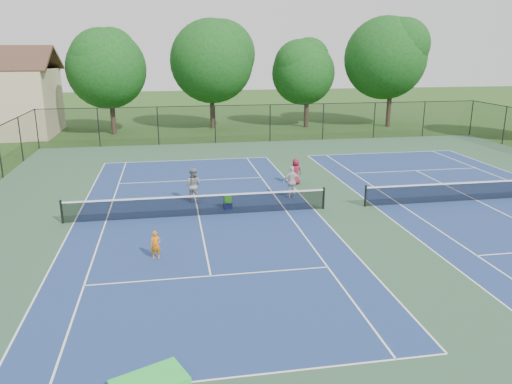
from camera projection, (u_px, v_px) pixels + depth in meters
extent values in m
plane|color=#234716|center=(344.00, 208.00, 24.06)|extent=(140.00, 140.00, 0.00)
cube|color=#2F5438|center=(344.00, 208.00, 24.05)|extent=(36.00, 36.00, 0.01)
cube|color=navy|center=(199.00, 216.00, 22.89)|extent=(10.97, 23.77, 0.00)
cube|color=white|center=(188.00, 160.00, 34.13)|extent=(10.97, 0.06, 0.00)
cube|color=white|center=(231.00, 378.00, 11.65)|extent=(10.97, 0.06, 0.00)
cube|color=white|center=(74.00, 222.00, 21.98)|extent=(0.06, 23.77, 0.00)
cube|color=white|center=(314.00, 209.00, 23.80)|extent=(0.06, 23.77, 0.00)
cube|color=white|center=(106.00, 221.00, 22.21)|extent=(0.06, 23.77, 0.00)
cube|color=white|center=(286.00, 211.00, 23.57)|extent=(0.06, 23.77, 0.00)
cube|color=white|center=(192.00, 180.00, 28.94)|extent=(8.23, 0.06, 0.00)
cube|color=white|center=(211.00, 276.00, 16.84)|extent=(8.23, 0.06, 0.00)
cube|color=white|center=(199.00, 216.00, 22.89)|extent=(0.06, 12.80, 0.00)
cylinder|color=black|center=(62.00, 212.00, 21.76)|extent=(0.10, 0.10, 1.07)
cylinder|color=black|center=(324.00, 198.00, 23.73)|extent=(0.10, 0.10, 1.07)
cube|color=black|center=(198.00, 206.00, 22.76)|extent=(11.90, 0.01, 0.90)
cube|color=white|center=(198.00, 196.00, 22.63)|extent=(11.90, 0.04, 0.07)
cube|color=navy|center=(476.00, 200.00, 25.21)|extent=(10.97, 23.77, 0.00)
cube|color=white|center=(380.00, 153.00, 36.46)|extent=(10.97, 0.06, 0.00)
cube|color=white|center=(374.00, 206.00, 24.30)|extent=(0.06, 23.77, 0.00)
cube|color=white|center=(400.00, 204.00, 24.53)|extent=(0.06, 23.77, 0.00)
cube|color=white|center=(416.00, 171.00, 31.27)|extent=(8.23, 0.06, 0.00)
cube|color=white|center=(476.00, 200.00, 25.21)|extent=(0.06, 12.80, 0.00)
cylinder|color=black|center=(365.00, 196.00, 24.08)|extent=(0.10, 0.10, 1.07)
cube|color=black|center=(477.00, 191.00, 25.09)|extent=(11.90, 0.01, 0.90)
cube|color=white|center=(479.00, 182.00, 24.95)|extent=(11.90, 0.04, 0.07)
cylinder|color=black|center=(37.00, 129.00, 37.68)|extent=(0.08, 0.08, 3.00)
cylinder|color=black|center=(99.00, 128.00, 38.42)|extent=(0.08, 0.08, 3.00)
cylinder|color=black|center=(158.00, 126.00, 39.17)|extent=(0.08, 0.08, 3.00)
cylinder|color=black|center=(215.00, 125.00, 39.92)|extent=(0.08, 0.08, 3.00)
cylinder|color=black|center=(270.00, 123.00, 40.66)|extent=(0.08, 0.08, 3.00)
cylinder|color=black|center=(323.00, 122.00, 41.41)|extent=(0.08, 0.08, 3.00)
cylinder|color=black|center=(374.00, 120.00, 42.16)|extent=(0.08, 0.08, 3.00)
cylinder|color=black|center=(424.00, 119.00, 42.90)|extent=(0.08, 0.08, 3.00)
cylinder|color=black|center=(471.00, 118.00, 43.65)|extent=(0.08, 0.08, 3.00)
cylinder|color=black|center=(0.00, 153.00, 29.16)|extent=(0.08, 0.08, 3.00)
cylinder|color=black|center=(504.00, 126.00, 39.39)|extent=(0.08, 0.08, 3.00)
cylinder|color=black|center=(21.00, 140.00, 33.42)|extent=(0.08, 0.08, 3.00)
cube|color=black|center=(270.00, 123.00, 40.66)|extent=(36.00, 0.01, 3.00)
cube|color=black|center=(270.00, 105.00, 40.25)|extent=(36.00, 0.05, 0.05)
cylinder|color=#2D2116|center=(113.00, 113.00, 44.07)|extent=(0.44, 0.44, 3.78)
sphere|color=#103A13|center=(109.00, 69.00, 43.03)|extent=(6.80, 6.80, 6.80)
sphere|color=#103A13|center=(109.00, 61.00, 42.84)|extent=(5.58, 5.58, 5.58)
sphere|color=#103A13|center=(108.00, 53.00, 42.66)|extent=(4.35, 4.35, 4.35)
cylinder|color=#2D2116|center=(212.00, 106.00, 47.41)|extent=(0.44, 0.44, 4.14)
sphere|color=#103A13|center=(211.00, 61.00, 46.25)|extent=(7.60, 7.60, 7.60)
sphere|color=#103A13|center=(211.00, 54.00, 46.08)|extent=(6.23, 6.23, 6.23)
sphere|color=#103A13|center=(211.00, 47.00, 45.90)|extent=(4.86, 4.86, 4.86)
cylinder|color=#2D2116|center=(306.00, 109.00, 48.06)|extent=(0.44, 0.44, 3.42)
sphere|color=#103A13|center=(307.00, 74.00, 47.12)|extent=(6.00, 6.00, 6.00)
sphere|color=#103A13|center=(308.00, 66.00, 46.93)|extent=(4.92, 4.92, 4.92)
sphere|color=#103A13|center=(308.00, 58.00, 46.73)|extent=(3.84, 3.84, 3.84)
cylinder|color=#2D2116|center=(389.00, 104.00, 48.31)|extent=(0.44, 0.44, 4.32)
sphere|color=#103A13|center=(392.00, 58.00, 47.11)|extent=(7.80, 7.80, 7.80)
sphere|color=#103A13|center=(393.00, 51.00, 46.94)|extent=(6.40, 6.40, 6.40)
sphere|color=#103A13|center=(393.00, 45.00, 46.77)|extent=(4.99, 4.99, 4.99)
imported|color=orange|center=(156.00, 245.00, 18.13)|extent=(0.40, 0.27, 1.06)
imported|color=gray|center=(193.00, 185.00, 24.73)|extent=(1.03, 0.93, 1.75)
imported|color=silver|center=(292.00, 182.00, 25.46)|extent=(1.00, 0.49, 1.66)
imported|color=maroon|center=(296.00, 172.00, 27.99)|extent=(0.78, 0.58, 1.47)
cube|color=navy|center=(228.00, 206.00, 23.85)|extent=(0.45, 0.38, 0.28)
cube|color=green|center=(227.00, 199.00, 23.75)|extent=(0.38, 0.33, 0.39)
cube|color=green|center=(150.00, 383.00, 11.35)|extent=(1.89, 1.54, 0.18)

